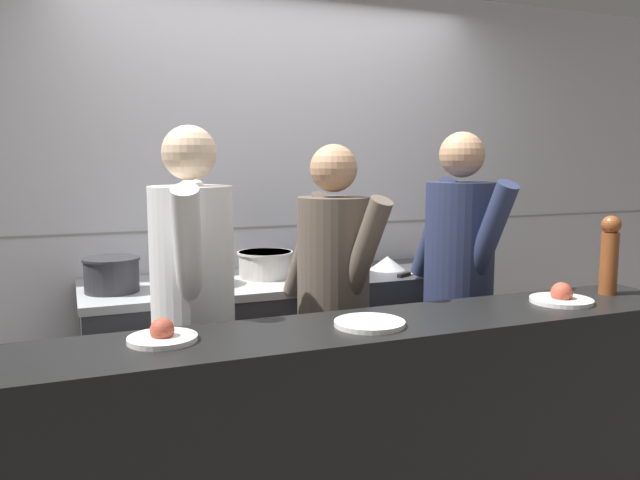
{
  "coord_description": "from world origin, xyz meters",
  "views": [
    {
      "loc": [
        -1.19,
        -2.25,
        1.55
      ],
      "look_at": [
        -0.03,
        0.61,
        1.15
      ],
      "focal_mm": 35.0,
      "sensor_mm": 36.0,
      "label": 1
    }
  ],
  "objects_px": {
    "sauce_pot": "(195,265)",
    "plated_dish_dessert": "(561,298)",
    "pepper_mill": "(610,253)",
    "plated_dish_appetiser": "(370,323)",
    "chef_head_cook": "(193,307)",
    "chefs_knife": "(414,273)",
    "plated_dish_main": "(162,336)",
    "stock_pot": "(112,274)",
    "chef_line": "(458,283)",
    "oven_range": "(199,367)",
    "braising_pot": "(265,264)",
    "mixing_bowl_steel": "(387,263)",
    "chef_sous": "(333,302)"
  },
  "relations": [
    {
      "from": "sauce_pot",
      "to": "pepper_mill",
      "type": "distance_m",
      "value": 1.98
    },
    {
      "from": "braising_pot",
      "to": "chef_line",
      "type": "bearing_deg",
      "value": -38.9
    },
    {
      "from": "braising_pot",
      "to": "plated_dish_appetiser",
      "type": "relative_size",
      "value": 1.18
    },
    {
      "from": "braising_pot",
      "to": "pepper_mill",
      "type": "bearing_deg",
      "value": -44.17
    },
    {
      "from": "chefs_knife",
      "to": "chef_sous",
      "type": "distance_m",
      "value": 0.84
    },
    {
      "from": "pepper_mill",
      "to": "sauce_pot",
      "type": "bearing_deg",
      "value": 145.11
    },
    {
      "from": "sauce_pot",
      "to": "braising_pot",
      "type": "xyz_separation_m",
      "value": [
        0.39,
        0.06,
        -0.03
      ]
    },
    {
      "from": "chefs_knife",
      "to": "plated_dish_main",
      "type": "bearing_deg",
      "value": -147.4
    },
    {
      "from": "braising_pot",
      "to": "mixing_bowl_steel",
      "type": "relative_size",
      "value": 1.44
    },
    {
      "from": "sauce_pot",
      "to": "plated_dish_appetiser",
      "type": "bearing_deg",
      "value": -71.9
    },
    {
      "from": "braising_pot",
      "to": "oven_range",
      "type": "bearing_deg",
      "value": -175.3
    },
    {
      "from": "plated_dish_dessert",
      "to": "chefs_knife",
      "type": "bearing_deg",
      "value": 95.17
    },
    {
      "from": "plated_dish_dessert",
      "to": "chef_line",
      "type": "relative_size",
      "value": 0.15
    },
    {
      "from": "mixing_bowl_steel",
      "to": "chef_line",
      "type": "relative_size",
      "value": 0.13
    },
    {
      "from": "pepper_mill",
      "to": "mixing_bowl_steel",
      "type": "bearing_deg",
      "value": 112.4
    },
    {
      "from": "pepper_mill",
      "to": "chef_head_cook",
      "type": "relative_size",
      "value": 0.21
    },
    {
      "from": "chefs_knife",
      "to": "plated_dish_main",
      "type": "relative_size",
      "value": 1.6
    },
    {
      "from": "plated_dish_appetiser",
      "to": "chef_line",
      "type": "height_order",
      "value": "chef_line"
    },
    {
      "from": "sauce_pot",
      "to": "pepper_mill",
      "type": "height_order",
      "value": "pepper_mill"
    },
    {
      "from": "plated_dish_main",
      "to": "chef_line",
      "type": "xyz_separation_m",
      "value": [
        1.53,
        0.54,
        -0.04
      ]
    },
    {
      "from": "chefs_knife",
      "to": "plated_dish_appetiser",
      "type": "bearing_deg",
      "value": -127.52
    },
    {
      "from": "stock_pot",
      "to": "plated_dish_main",
      "type": "relative_size",
      "value": 1.2
    },
    {
      "from": "sauce_pot",
      "to": "mixing_bowl_steel",
      "type": "distance_m",
      "value": 1.14
    },
    {
      "from": "plated_dish_main",
      "to": "plated_dish_appetiser",
      "type": "xyz_separation_m",
      "value": [
        0.72,
        -0.08,
        -0.01
      ]
    },
    {
      "from": "oven_range",
      "to": "chefs_knife",
      "type": "relative_size",
      "value": 3.18
    },
    {
      "from": "plated_dish_appetiser",
      "to": "chef_head_cook",
      "type": "distance_m",
      "value": 0.79
    },
    {
      "from": "sauce_pot",
      "to": "plated_dish_dessert",
      "type": "bearing_deg",
      "value": -42.11
    },
    {
      "from": "plated_dish_dessert",
      "to": "chef_head_cook",
      "type": "xyz_separation_m",
      "value": [
        -1.44,
        0.56,
        -0.04
      ]
    },
    {
      "from": "stock_pot",
      "to": "pepper_mill",
      "type": "distance_m",
      "value": 2.32
    },
    {
      "from": "plated_dish_dessert",
      "to": "chef_line",
      "type": "height_order",
      "value": "chef_line"
    },
    {
      "from": "chefs_knife",
      "to": "plated_dish_dessert",
      "type": "xyz_separation_m",
      "value": [
        0.09,
        -1.04,
        0.06
      ]
    },
    {
      "from": "mixing_bowl_steel",
      "to": "chef_line",
      "type": "height_order",
      "value": "chef_line"
    },
    {
      "from": "chef_head_cook",
      "to": "chef_sous",
      "type": "distance_m",
      "value": 0.64
    },
    {
      "from": "mixing_bowl_steel",
      "to": "plated_dish_appetiser",
      "type": "xyz_separation_m",
      "value": [
        -0.74,
        -1.25,
        0.02
      ]
    },
    {
      "from": "plated_dish_appetiser",
      "to": "plated_dish_dessert",
      "type": "distance_m",
      "value": 0.91
    },
    {
      "from": "oven_range",
      "to": "chef_head_cook",
      "type": "bearing_deg",
      "value": -102.15
    },
    {
      "from": "stock_pot",
      "to": "chef_head_cook",
      "type": "relative_size",
      "value": 0.16
    },
    {
      "from": "sauce_pot",
      "to": "chef_head_cook",
      "type": "relative_size",
      "value": 0.16
    },
    {
      "from": "mixing_bowl_steel",
      "to": "plated_dish_dessert",
      "type": "relative_size",
      "value": 0.82
    },
    {
      "from": "plated_dish_main",
      "to": "pepper_mill",
      "type": "distance_m",
      "value": 1.95
    },
    {
      "from": "oven_range",
      "to": "sauce_pot",
      "type": "bearing_deg",
      "value": -109.03
    },
    {
      "from": "chefs_knife",
      "to": "chef_sous",
      "type": "bearing_deg",
      "value": -146.53
    },
    {
      "from": "chefs_knife",
      "to": "plated_dish_dessert",
      "type": "bearing_deg",
      "value": -84.83
    },
    {
      "from": "mixing_bowl_steel",
      "to": "pepper_mill",
      "type": "relative_size",
      "value": 0.6
    },
    {
      "from": "plated_dish_main",
      "to": "mixing_bowl_steel",
      "type": "bearing_deg",
      "value": 38.51
    },
    {
      "from": "chefs_knife",
      "to": "plated_dish_main",
      "type": "xyz_separation_m",
      "value": [
        -1.54,
        -0.98,
        0.06
      ]
    },
    {
      "from": "mixing_bowl_steel",
      "to": "chef_head_cook",
      "type": "height_order",
      "value": "chef_head_cook"
    },
    {
      "from": "plated_dish_appetiser",
      "to": "chef_head_cook",
      "type": "xyz_separation_m",
      "value": [
        -0.52,
        0.59,
        -0.02
      ]
    },
    {
      "from": "stock_pot",
      "to": "mixing_bowl_steel",
      "type": "xyz_separation_m",
      "value": [
        1.55,
        0.05,
        -0.05
      ]
    },
    {
      "from": "mixing_bowl_steel",
      "to": "plated_dish_main",
      "type": "xyz_separation_m",
      "value": [
        -1.46,
        -1.17,
        0.03
      ]
    }
  ]
}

